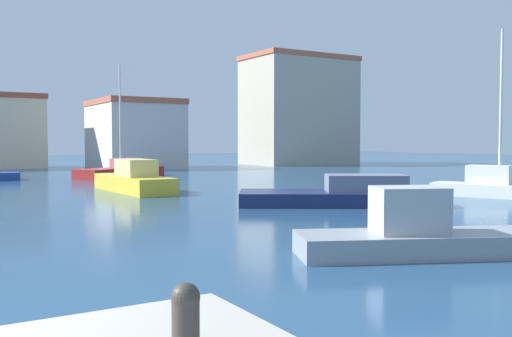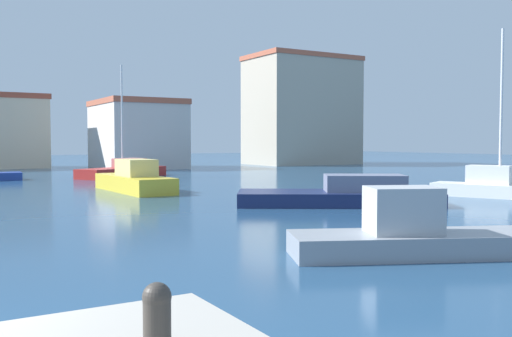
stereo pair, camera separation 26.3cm
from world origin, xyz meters
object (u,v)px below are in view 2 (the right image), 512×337
at_px(mooring_bollard, 157,313).
at_px(sailboat_white_distant_north, 497,186).
at_px(motorboat_navy_center_channel, 344,195).
at_px(motorboat_yellow_mid_harbor, 135,180).
at_px(sailboat_red_inner_mooring, 124,170).
at_px(motorboat_grey_behind_lamppost, 414,235).

relative_size(mooring_bollard, sailboat_white_distant_north, 0.07).
distance_m(motorboat_navy_center_channel, sailboat_white_distant_north, 8.05).
height_order(motorboat_yellow_mid_harbor, motorboat_navy_center_channel, motorboat_yellow_mid_harbor).
bearing_deg(sailboat_white_distant_north, motorboat_yellow_mid_harbor, 139.33).
bearing_deg(sailboat_red_inner_mooring, motorboat_navy_center_channel, -84.40).
distance_m(motorboat_yellow_mid_harbor, motorboat_navy_center_channel, 11.44).
relative_size(motorboat_yellow_mid_harbor, motorboat_grey_behind_lamppost, 1.12).
bearing_deg(motorboat_yellow_mid_harbor, motorboat_grey_behind_lamppost, -89.57).
distance_m(mooring_bollard, motorboat_navy_center_channel, 18.77).
distance_m(sailboat_red_inner_mooring, motorboat_grey_behind_lamppost, 30.49).
bearing_deg(motorboat_yellow_mid_harbor, motorboat_navy_center_channel, -62.88).
distance_m(sailboat_red_inner_mooring, motorboat_yellow_mid_harbor, 11.96).
relative_size(sailboat_red_inner_mooring, motorboat_grey_behind_lamppost, 1.34).
xyz_separation_m(mooring_bollard, sailboat_red_inner_mooring, (10.86, 35.26, -0.76)).
xyz_separation_m(motorboat_navy_center_channel, sailboat_white_distant_north, (7.97, -1.14, 0.10)).
bearing_deg(motorboat_navy_center_channel, sailboat_white_distant_north, -8.15).
distance_m(motorboat_grey_behind_lamppost, sailboat_white_distant_north, 15.03).
distance_m(mooring_bollard, motorboat_yellow_mid_harbor, 24.96).
distance_m(motorboat_yellow_mid_harbor, motorboat_grey_behind_lamppost, 18.79).
bearing_deg(motorboat_yellow_mid_harbor, mooring_bollard, -108.15).
bearing_deg(motorboat_navy_center_channel, sailboat_red_inner_mooring, 95.60).
distance_m(mooring_bollard, sailboat_red_inner_mooring, 36.90).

